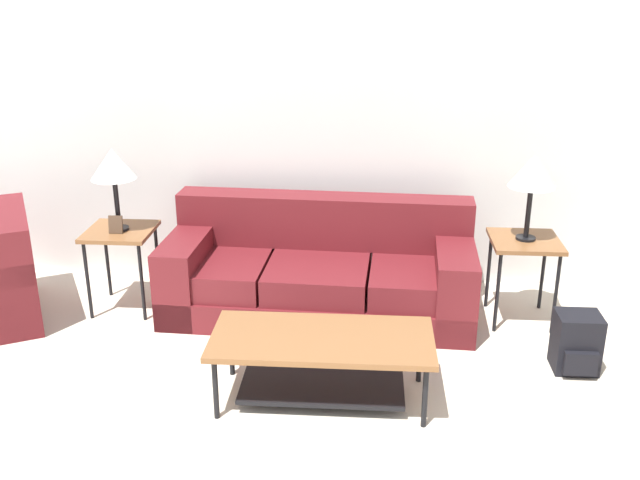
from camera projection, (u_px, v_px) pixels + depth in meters
wall_back at (330, 123)px, 5.57m from camera, size 8.88×0.06×2.60m
couch at (320, 274)px, 5.32m from camera, size 2.30×1.03×0.82m
coffee_table at (322, 353)px, 4.17m from camera, size 1.30×0.60×0.42m
side_table_left at (121, 239)px, 5.27m from camera, size 0.48×0.49×0.63m
side_table_right at (524, 249)px, 5.08m from camera, size 0.48×0.49×0.63m
table_lamp_left at (113, 165)px, 5.08m from camera, size 0.33×0.33×0.61m
table_lamp_right at (533, 173)px, 4.88m from camera, size 0.33×0.33×0.61m
backpack at (576, 343)px, 4.54m from camera, size 0.28×0.31×0.38m
picture_frame at (116, 224)px, 5.16m from camera, size 0.10×0.04×0.13m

